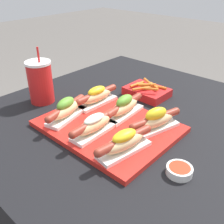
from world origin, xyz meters
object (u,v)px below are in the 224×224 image
at_px(hot_dog_5, 155,120).
at_px(fries_basket, 147,91).
at_px(drink_cup, 40,82).
at_px(serving_tray, 108,126).
at_px(hot_dog_4, 124,106).
at_px(hot_dog_2, 124,142).
at_px(hot_dog_0, 66,109).
at_px(sauce_bowl, 179,170).
at_px(hot_dog_1, 94,124).
at_px(hot_dog_3, 97,96).

height_order(hot_dog_5, fries_basket, hot_dog_5).
bearing_deg(drink_cup, serving_tray, 4.86).
height_order(serving_tray, hot_dog_4, hot_dog_4).
bearing_deg(hot_dog_2, fries_basket, 116.77).
distance_m(hot_dog_0, sauce_bowl, 0.45).
xyz_separation_m(hot_dog_4, fries_basket, (-0.06, 0.23, -0.03)).
relative_size(hot_dog_1, hot_dog_5, 1.03).
bearing_deg(hot_dog_1, fries_basket, 99.36).
height_order(hot_dog_4, hot_dog_5, hot_dog_5).
relative_size(hot_dog_1, hot_dog_2, 1.01).
relative_size(hot_dog_0, hot_dog_4, 0.98).
relative_size(hot_dog_2, drink_cup, 0.91).
xyz_separation_m(hot_dog_3, sauce_bowl, (0.44, -0.12, -0.04)).
height_order(hot_dog_4, sauce_bowl, hot_dog_4).
distance_m(serving_tray, hot_dog_1, 0.08).
xyz_separation_m(hot_dog_3, drink_cup, (-0.21, -0.11, 0.04)).
relative_size(hot_dog_3, drink_cup, 0.92).
xyz_separation_m(drink_cup, fries_basket, (0.29, 0.34, -0.07)).
relative_size(serving_tray, hot_dog_0, 2.13).
relative_size(serving_tray, sauce_bowl, 6.20).
relative_size(hot_dog_2, hot_dog_3, 0.99).
distance_m(hot_dog_4, drink_cup, 0.37).
bearing_deg(hot_dog_3, hot_dog_0, -90.59).
distance_m(serving_tray, drink_cup, 0.36).
xyz_separation_m(hot_dog_2, drink_cup, (-0.49, 0.05, 0.04)).
relative_size(drink_cup, fries_basket, 1.30).
xyz_separation_m(sauce_bowl, fries_basket, (-0.36, 0.35, 0.01)).
bearing_deg(hot_dog_1, drink_cup, 173.42).
relative_size(hot_dog_5, drink_cup, 0.90).
distance_m(hot_dog_4, hot_dog_5, 0.14).
xyz_separation_m(hot_dog_0, hot_dog_1, (0.15, -0.00, -0.00)).
xyz_separation_m(hot_dog_1, sauce_bowl, (0.30, 0.03, -0.04)).
height_order(sauce_bowl, drink_cup, drink_cup).
distance_m(serving_tray, hot_dog_2, 0.17).
height_order(hot_dog_3, hot_dog_4, hot_dog_4).
bearing_deg(hot_dog_3, hot_dog_1, -46.91).
distance_m(hot_dog_4, sauce_bowl, 0.33).
bearing_deg(serving_tray, fries_basket, 100.58).
relative_size(hot_dog_4, sauce_bowl, 2.97).
distance_m(hot_dog_1, fries_basket, 0.39).
bearing_deg(serving_tray, hot_dog_4, 90.66).
bearing_deg(sauce_bowl, drink_cup, 179.26).
bearing_deg(hot_dog_4, drink_cup, -161.48).
xyz_separation_m(hot_dog_0, hot_dog_3, (0.00, 0.15, -0.00)).
bearing_deg(hot_dog_4, hot_dog_0, -131.89).
relative_size(hot_dog_1, fries_basket, 1.19).
xyz_separation_m(hot_dog_2, fries_basket, (-0.20, 0.40, -0.03)).
relative_size(hot_dog_0, drink_cup, 0.90).
distance_m(hot_dog_1, sauce_bowl, 0.30).
xyz_separation_m(hot_dog_2, hot_dog_3, (-0.28, 0.17, 0.00)).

